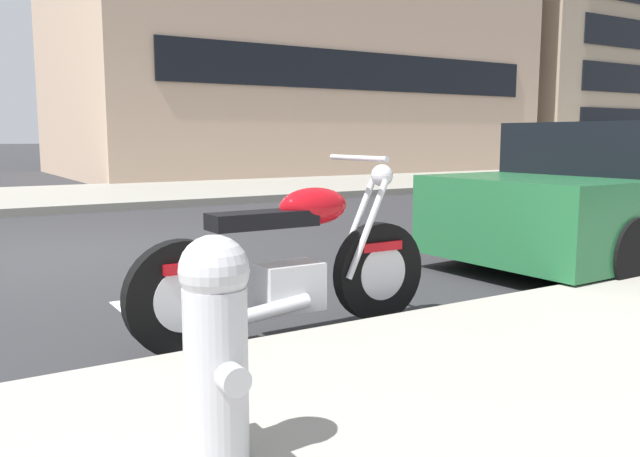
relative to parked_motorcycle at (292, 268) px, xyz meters
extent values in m
plane|color=#28282B|center=(-0.73, 3.77, -0.44)|extent=(260.00, 260.00, 0.00)
cube|color=gray|center=(11.27, 10.27, -0.37)|extent=(120.00, 5.00, 0.14)
cube|color=silver|center=(-0.73, 0.37, -0.44)|extent=(0.12, 2.20, 0.01)
cylinder|color=black|center=(0.68, 0.01, -0.10)|extent=(0.68, 0.12, 0.68)
cylinder|color=silver|center=(0.68, 0.01, -0.10)|extent=(0.37, 0.12, 0.37)
cylinder|color=black|center=(-0.72, 0.00, -0.10)|extent=(0.68, 0.12, 0.68)
cylinder|color=silver|center=(-0.72, 0.00, -0.10)|extent=(0.37, 0.12, 0.37)
cube|color=silver|center=(-0.02, 0.00, -0.12)|extent=(0.40, 0.26, 0.30)
cube|color=black|center=(-0.20, 0.00, 0.32)|extent=(0.68, 0.23, 0.10)
ellipsoid|color=#B20C14|center=(0.16, 0.00, 0.38)|extent=(0.48, 0.24, 0.24)
cube|color=#B20C14|center=(-0.67, 0.00, 0.08)|extent=(0.36, 0.18, 0.06)
cube|color=#B20C14|center=(0.66, 0.01, 0.08)|extent=(0.32, 0.16, 0.06)
cylinder|color=silver|center=(0.53, 0.08, 0.21)|extent=(0.34, 0.05, 0.65)
cylinder|color=silver|center=(0.54, -0.06, 0.21)|extent=(0.34, 0.05, 0.65)
cylinder|color=silver|center=(0.50, 0.01, 0.68)|extent=(0.04, 0.62, 0.04)
sphere|color=silver|center=(0.70, 0.01, 0.56)|extent=(0.15, 0.15, 0.15)
cylinder|color=silver|center=(-0.32, -0.14, -0.22)|extent=(0.71, 0.10, 0.16)
cube|color=#236638|center=(4.42, 0.52, 0.09)|extent=(4.69, 1.98, 0.74)
cylinder|color=black|center=(2.86, 1.28, -0.13)|extent=(0.63, 0.24, 0.62)
cylinder|color=black|center=(2.92, -0.36, -0.13)|extent=(0.63, 0.24, 0.62)
cylinder|color=#B7B7BC|center=(-1.15, -1.52, 0.00)|extent=(0.22, 0.22, 0.61)
sphere|color=#B7B7BC|center=(-1.15, -1.52, 0.37)|extent=(0.24, 0.24, 0.24)
cylinder|color=#B7B7BC|center=(-1.15, -1.38, 0.04)|extent=(0.10, 0.08, 0.10)
cylinder|color=#B7B7BC|center=(-1.15, -1.66, 0.04)|extent=(0.10, 0.08, 0.10)
cube|color=black|center=(9.50, 12.54, 2.73)|extent=(12.63, 0.06, 1.10)
cube|color=tan|center=(26.00, 16.71, 3.69)|extent=(15.83, 8.27, 8.27)
camera|label=1|loc=(-1.98, -3.55, 0.81)|focal=36.92mm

